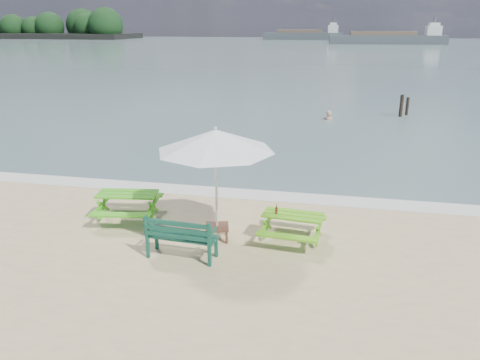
% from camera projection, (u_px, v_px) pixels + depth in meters
% --- Properties ---
extents(sea, '(300.00, 300.00, 0.00)m').
position_uv_depth(sea, '(326.00, 50.00, 88.89)').
color(sea, slate).
rests_on(sea, ground).
extents(foam_strip, '(22.00, 0.90, 0.01)m').
position_uv_depth(foam_strip, '(245.00, 194.00, 14.28)').
color(foam_strip, silver).
rests_on(foam_strip, ground).
extents(island_headland, '(90.00, 22.00, 7.60)m').
position_uv_depth(island_headland, '(6.00, 28.00, 160.03)').
color(island_headland, black).
rests_on(island_headland, ground).
extents(picnic_table_left, '(1.78, 1.93, 0.74)m').
position_uv_depth(picnic_table_left, '(128.00, 207.00, 12.37)').
color(picnic_table_left, '#43AD1A').
rests_on(picnic_table_left, ground).
extents(picnic_table_right, '(1.57, 1.71, 0.68)m').
position_uv_depth(picnic_table_right, '(292.00, 228.00, 11.17)').
color(picnic_table_right, '#5CAD1A').
rests_on(picnic_table_right, ground).
extents(park_bench, '(1.59, 0.64, 0.96)m').
position_uv_depth(park_bench, '(182.00, 245.00, 10.37)').
color(park_bench, '#0F4031').
rests_on(park_bench, ground).
extents(side_table, '(0.67, 0.67, 0.36)m').
position_uv_depth(side_table, '(217.00, 232.00, 11.26)').
color(side_table, brown).
rests_on(side_table, ground).
extents(patio_umbrella, '(3.34, 3.34, 2.71)m').
position_uv_depth(patio_umbrella, '(216.00, 140.00, 10.53)').
color(patio_umbrella, silver).
rests_on(patio_umbrella, ground).
extents(beer_bottle, '(0.06, 0.06, 0.23)m').
position_uv_depth(beer_bottle, '(276.00, 210.00, 11.06)').
color(beer_bottle, brown).
rests_on(beer_bottle, picnic_table_right).
extents(swimmer, '(0.73, 0.60, 1.72)m').
position_uv_depth(swimmer, '(328.00, 126.00, 25.40)').
color(swimmer, tan).
rests_on(swimmer, ground).
extents(mooring_pilings, '(0.59, 0.79, 1.42)m').
position_uv_depth(mooring_pilings, '(404.00, 108.00, 26.10)').
color(mooring_pilings, black).
rests_on(mooring_pilings, ground).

